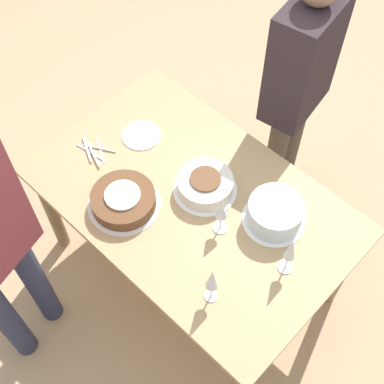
{
  "coord_description": "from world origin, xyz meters",
  "views": [
    {
      "loc": [
        0.94,
        -0.98,
        2.84
      ],
      "look_at": [
        0.0,
        0.0,
        0.8
      ],
      "focal_mm": 50.0,
      "sensor_mm": 36.0,
      "label": 1
    }
  ],
  "objects_px": {
    "wine_glass_extra": "(212,280)",
    "wine_glass_far": "(221,212)",
    "person_watching": "(299,79)",
    "cake_center_white": "(205,185)",
    "cake_front_chocolate": "(123,200)",
    "wine_glass_near": "(291,250)",
    "cake_back_decorated": "(275,213)"
  },
  "relations": [
    {
      "from": "wine_glass_extra",
      "to": "wine_glass_far",
      "type": "bearing_deg",
      "value": 125.55
    },
    {
      "from": "wine_glass_extra",
      "to": "person_watching",
      "type": "height_order",
      "value": "person_watching"
    },
    {
      "from": "cake_center_white",
      "to": "cake_front_chocolate",
      "type": "bearing_deg",
      "value": -123.84
    },
    {
      "from": "wine_glass_far",
      "to": "wine_glass_extra",
      "type": "height_order",
      "value": "wine_glass_extra"
    },
    {
      "from": "wine_glass_near",
      "to": "wine_glass_extra",
      "type": "relative_size",
      "value": 0.99
    },
    {
      "from": "cake_center_white",
      "to": "wine_glass_extra",
      "type": "xyz_separation_m",
      "value": [
        0.38,
        -0.37,
        0.12
      ]
    },
    {
      "from": "cake_center_white",
      "to": "wine_glass_extra",
      "type": "distance_m",
      "value": 0.55
    },
    {
      "from": "cake_front_chocolate",
      "to": "wine_glass_near",
      "type": "bearing_deg",
      "value": 19.5
    },
    {
      "from": "cake_center_white",
      "to": "cake_front_chocolate",
      "type": "xyz_separation_m",
      "value": [
        -0.21,
        -0.32,
        -0.0
      ]
    },
    {
      "from": "cake_center_white",
      "to": "wine_glass_far",
      "type": "height_order",
      "value": "wine_glass_far"
    },
    {
      "from": "wine_glass_near",
      "to": "cake_center_white",
      "type": "bearing_deg",
      "value": 173.68
    },
    {
      "from": "wine_glass_near",
      "to": "person_watching",
      "type": "relative_size",
      "value": 0.15
    },
    {
      "from": "cake_center_white",
      "to": "person_watching",
      "type": "relative_size",
      "value": 0.2
    },
    {
      "from": "cake_center_white",
      "to": "wine_glass_near",
      "type": "xyz_separation_m",
      "value": [
        0.52,
        -0.06,
        0.12
      ]
    },
    {
      "from": "wine_glass_near",
      "to": "wine_glass_far",
      "type": "bearing_deg",
      "value": -172.08
    },
    {
      "from": "cake_back_decorated",
      "to": "wine_glass_extra",
      "type": "bearing_deg",
      "value": -84.45
    },
    {
      "from": "cake_center_white",
      "to": "person_watching",
      "type": "xyz_separation_m",
      "value": [
        -0.03,
        0.72,
        0.14
      ]
    },
    {
      "from": "person_watching",
      "to": "cake_center_white",
      "type": "bearing_deg",
      "value": -6.16
    },
    {
      "from": "cake_center_white",
      "to": "person_watching",
      "type": "distance_m",
      "value": 0.73
    },
    {
      "from": "cake_front_chocolate",
      "to": "wine_glass_extra",
      "type": "distance_m",
      "value": 0.61
    },
    {
      "from": "wine_glass_near",
      "to": "wine_glass_extra",
      "type": "xyz_separation_m",
      "value": [
        -0.14,
        -0.32,
        0.0
      ]
    },
    {
      "from": "cake_front_chocolate",
      "to": "wine_glass_near",
      "type": "relative_size",
      "value": 1.44
    },
    {
      "from": "cake_front_chocolate",
      "to": "person_watching",
      "type": "height_order",
      "value": "person_watching"
    },
    {
      "from": "wine_glass_far",
      "to": "wine_glass_extra",
      "type": "distance_m",
      "value": 0.33
    },
    {
      "from": "cake_back_decorated",
      "to": "wine_glass_near",
      "type": "xyz_separation_m",
      "value": [
        0.19,
        -0.15,
        0.1
      ]
    },
    {
      "from": "cake_front_chocolate",
      "to": "wine_glass_extra",
      "type": "bearing_deg",
      "value": -5.21
    },
    {
      "from": "cake_front_chocolate",
      "to": "wine_glass_far",
      "type": "relative_size",
      "value": 1.7
    },
    {
      "from": "cake_back_decorated",
      "to": "wine_glass_far",
      "type": "relative_size",
      "value": 1.45
    },
    {
      "from": "cake_center_white",
      "to": "wine_glass_near",
      "type": "bearing_deg",
      "value": -6.32
    },
    {
      "from": "wine_glass_near",
      "to": "wine_glass_extra",
      "type": "bearing_deg",
      "value": -114.12
    },
    {
      "from": "wine_glass_near",
      "to": "person_watching",
      "type": "bearing_deg",
      "value": 125.66
    },
    {
      "from": "wine_glass_extra",
      "to": "person_watching",
      "type": "distance_m",
      "value": 1.17
    }
  ]
}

